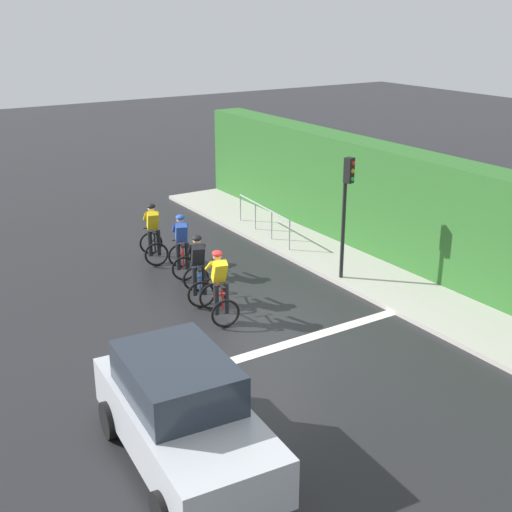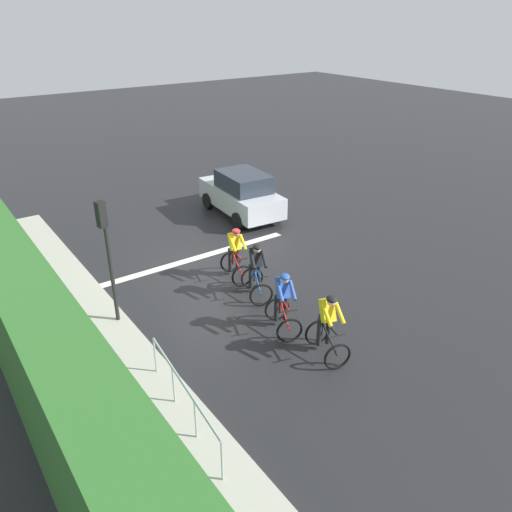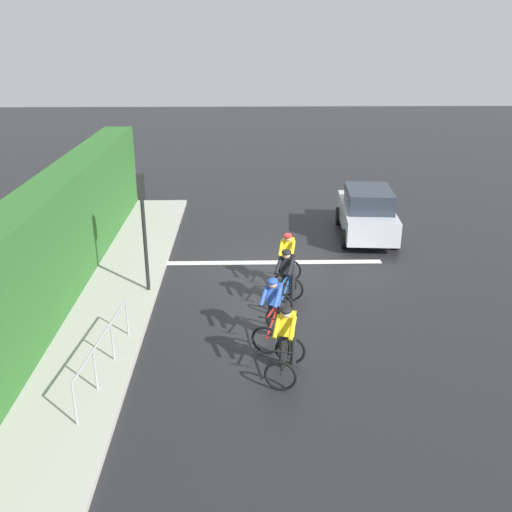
{
  "view_description": "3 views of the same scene",
  "coord_description": "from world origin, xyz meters",
  "views": [
    {
      "loc": [
        -7.39,
        -11.39,
        6.83
      ],
      "look_at": [
        0.72,
        1.35,
        1.29
      ],
      "focal_mm": 47.63,
      "sensor_mm": 36.0,
      "label": 1
    },
    {
      "loc": [
        6.94,
        12.59,
        7.39
      ],
      "look_at": [
        -0.28,
        2.41,
        1.26
      ],
      "focal_mm": 35.39,
      "sensor_mm": 36.0,
      "label": 2
    },
    {
      "loc": [
        0.82,
        15.92,
        6.8
      ],
      "look_at": [
        0.5,
        1.38,
        1.05
      ],
      "focal_mm": 40.21,
      "sensor_mm": 36.0,
      "label": 3
    }
  ],
  "objects": [
    {
      "name": "ground_plane",
      "position": [
        0.0,
        0.0,
        0.0
      ],
      "size": [
        80.0,
        80.0,
        0.0
      ],
      "primitive_type": "plane",
      "color": "black"
    },
    {
      "name": "sidewalk_kerb",
      "position": [
        4.62,
        2.0,
        0.06
      ],
      "size": [
        2.8,
        18.91,
        0.12
      ],
      "primitive_type": "cube",
      "color": "#ADA89E",
      "rests_on": "ground"
    },
    {
      "name": "stone_wall_low",
      "position": [
        5.52,
        2.0,
        0.26
      ],
      "size": [
        0.44,
        18.91,
        0.52
      ],
      "primitive_type": "cube",
      "color": "gray",
      "rests_on": "ground"
    },
    {
      "name": "hedge_wall",
      "position": [
        5.82,
        2.0,
        1.6
      ],
      "size": [
        1.1,
        18.91,
        3.19
      ],
      "primitive_type": "cube",
      "color": "#2D6628",
      "rests_on": "ground"
    },
    {
      "name": "road_marking_stop_line",
      "position": [
        0.0,
        -0.71,
        0.0
      ],
      "size": [
        7.0,
        0.3,
        0.01
      ],
      "primitive_type": "cube",
      "color": "silver",
      "rests_on": "ground"
    },
    {
      "name": "cyclist_lead",
      "position": [
        -0.03,
        5.61,
        0.8
      ],
      "size": [
        0.95,
        1.22,
        1.66
      ],
      "color": "black",
      "rests_on": "ground"
    },
    {
      "name": "cyclist_second",
      "position": [
        0.16,
        4.2,
        0.8
      ],
      "size": [
        1.01,
        1.25,
        1.66
      ],
      "color": "black",
      "rests_on": "ground"
    },
    {
      "name": "cyclist_mid",
      "position": [
        -0.27,
        2.43,
        0.8
      ],
      "size": [
        1.02,
        1.25,
        1.66
      ],
      "color": "black",
      "rests_on": "ground"
    },
    {
      "name": "cyclist_fourth",
      "position": [
        -0.39,
        1.19,
        0.8
      ],
      "size": [
        0.9,
        1.2,
        1.66
      ],
      "color": "black",
      "rests_on": "ground"
    },
    {
      "name": "car_silver",
      "position": [
        -3.48,
        -3.11,
        0.87
      ],
      "size": [
        2.13,
        4.22,
        1.76
      ],
      "color": "#B7BCC1",
      "rests_on": "ground"
    },
    {
      "name": "traffic_light_near_crossing",
      "position": [
        3.48,
        1.42,
        2.22
      ],
      "size": [
        0.24,
        0.31,
        3.34
      ],
      "color": "black",
      "rests_on": "ground"
    },
    {
      "name": "pedestrian_railing_kerbside",
      "position": [
        3.72,
        5.64,
        0.78
      ],
      "size": [
        0.37,
        3.35,
        1.03
      ],
      "color": "#999EA3",
      "rests_on": "ground"
    }
  ]
}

